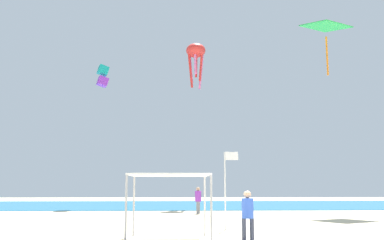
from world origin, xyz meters
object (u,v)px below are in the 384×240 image
(person_central, at_px, (198,198))
(banner_flag, at_px, (227,182))
(person_leftmost, at_px, (248,212))
(kite_diamond_green, at_px, (326,29))
(kite_box_teal, at_px, (103,76))
(kite_octopus_red, at_px, (196,53))
(canopy_tent, at_px, (169,178))

(person_central, relative_size, banner_flag, 0.54)
(person_leftmost, xyz_separation_m, kite_diamond_green, (8.46, 14.66, 12.04))
(person_leftmost, bearing_deg, banner_flag, 74.42)
(kite_box_teal, bearing_deg, banner_flag, -176.57)
(banner_flag, relative_size, kite_box_teal, 1.65)
(person_leftmost, bearing_deg, kite_diamond_green, 41.58)
(banner_flag, distance_m, kite_octopus_red, 22.38)
(kite_octopus_red, bearing_deg, canopy_tent, -178.23)
(canopy_tent, relative_size, person_leftmost, 1.69)
(kite_diamond_green, relative_size, kite_box_teal, 1.97)
(person_central, relative_size, kite_diamond_green, 0.45)
(canopy_tent, distance_m, person_leftmost, 2.90)
(kite_diamond_green, bearing_deg, kite_octopus_red, 109.93)
(canopy_tent, relative_size, kite_diamond_green, 0.72)
(canopy_tent, relative_size, kite_octopus_red, 0.68)
(person_central, bearing_deg, banner_flag, -158.64)
(kite_octopus_red, distance_m, kite_diamond_green, 12.23)
(canopy_tent, bearing_deg, banner_flag, 54.78)
(person_leftmost, bearing_deg, canopy_tent, 151.01)
(person_leftmost, height_order, banner_flag, banner_flag)
(person_central, bearing_deg, kite_box_teal, 60.24)
(person_leftmost, bearing_deg, person_central, 74.73)
(person_leftmost, relative_size, person_central, 0.95)
(canopy_tent, xyz_separation_m, person_central, (1.82, 13.95, -1.08))
(person_central, height_order, kite_octopus_red, kite_octopus_red)
(canopy_tent, bearing_deg, person_central, 82.57)
(banner_flag, xyz_separation_m, kite_octopus_red, (-0.29, 19.05, 11.73))
(kite_octopus_red, relative_size, kite_diamond_green, 1.06)
(person_leftmost, bearing_deg, kite_box_teal, 92.29)
(person_leftmost, distance_m, kite_box_teal, 27.05)
(banner_flag, height_order, kite_octopus_red, kite_octopus_red)
(kite_diamond_green, height_order, kite_box_teal, kite_diamond_green)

